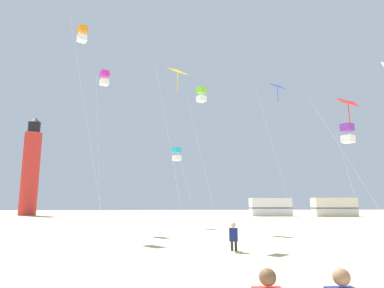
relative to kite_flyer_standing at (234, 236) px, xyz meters
The scene contains 12 objects.
kite_flyer_standing is the anchor object (origin of this frame).
kite_box_violet 10.76m from the kite_flyer_standing, 30.49° to the left, with size 1.22×1.22×6.58m.
kite_box_cyan 16.19m from the kite_flyer_standing, 95.97° to the left, with size 2.27×2.27×6.73m.
kite_box_orange 18.24m from the kite_flyer_standing, 133.72° to the left, with size 2.65×2.65×14.43m.
kite_box_lime 14.70m from the kite_flyer_standing, 89.45° to the left, with size 2.33×1.73×10.85m.
kite_diamond_scarlet 9.03m from the kite_flyer_standing, 15.41° to the left, with size 2.93×2.93×7.18m.
kite_box_magenta 17.97m from the kite_flyer_standing, 122.03° to the left, with size 0.98×0.98×12.28m.
kite_diamond_gold 9.09m from the kite_flyer_standing, 121.07° to the left, with size 1.79×1.79×9.26m.
kite_diamond_blue 13.83m from the kite_flyer_standing, 58.63° to the left, with size 2.36×2.36×10.52m.
lighthouse_distant 52.24m from the kite_flyer_standing, 118.77° to the left, with size 2.80×2.80×16.80m.
rv_van_white 41.63m from the kite_flyer_standing, 69.54° to the left, with size 6.52×2.56×2.80m.
rv_van_cream 42.75m from the kite_flyer_standing, 56.81° to the left, with size 6.55×2.67×2.80m.
Camera 1 is at (-2.71, -6.73, 1.89)m, focal length 31.38 mm.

